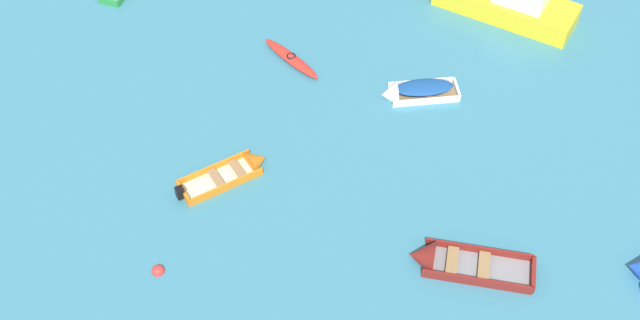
{
  "coord_description": "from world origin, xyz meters",
  "views": [
    {
      "loc": [
        -2.41,
        0.69,
        22.18
      ],
      "look_at": [
        0.0,
        19.95,
        0.15
      ],
      "focal_mm": 46.58,
      "sensor_mm": 36.0,
      "label": 1
    }
  ],
  "objects_px": {
    "rowboat_orange_far_back": "(240,169)",
    "kayak_red_foreground_center": "(291,58)",
    "rowboat_maroon_back_row_left": "(444,261)",
    "mooring_buoy_trailing": "(158,271)",
    "rowboat_white_cluster_outer": "(411,91)"
  },
  "relations": [
    {
      "from": "kayak_red_foreground_center",
      "to": "mooring_buoy_trailing",
      "type": "xyz_separation_m",
      "value": [
        -5.22,
        -9.42,
        -0.14
      ]
    },
    {
      "from": "rowboat_white_cluster_outer",
      "to": "kayak_red_foreground_center",
      "type": "height_order",
      "value": "rowboat_white_cluster_outer"
    },
    {
      "from": "kayak_red_foreground_center",
      "to": "rowboat_white_cluster_outer",
      "type": "bearing_deg",
      "value": -30.52
    },
    {
      "from": "rowboat_white_cluster_outer",
      "to": "rowboat_orange_far_back",
      "type": "relative_size",
      "value": 0.88
    },
    {
      "from": "rowboat_maroon_back_row_left",
      "to": "mooring_buoy_trailing",
      "type": "relative_size",
      "value": 9.72
    },
    {
      "from": "mooring_buoy_trailing",
      "to": "rowboat_white_cluster_outer",
      "type": "bearing_deg",
      "value": 35.73
    },
    {
      "from": "rowboat_white_cluster_outer",
      "to": "mooring_buoy_trailing",
      "type": "distance_m",
      "value": 11.76
    },
    {
      "from": "rowboat_orange_far_back",
      "to": "kayak_red_foreground_center",
      "type": "distance_m",
      "value": 6.05
    },
    {
      "from": "rowboat_orange_far_back",
      "to": "kayak_red_foreground_center",
      "type": "bearing_deg",
      "value": 66.92
    },
    {
      "from": "rowboat_orange_far_back",
      "to": "rowboat_maroon_back_row_left",
      "type": "distance_m",
      "value": 7.81
    },
    {
      "from": "rowboat_maroon_back_row_left",
      "to": "kayak_red_foreground_center",
      "type": "relative_size",
      "value": 1.46
    },
    {
      "from": "rowboat_maroon_back_row_left",
      "to": "rowboat_white_cluster_outer",
      "type": "bearing_deg",
      "value": 86.61
    },
    {
      "from": "rowboat_white_cluster_outer",
      "to": "rowboat_orange_far_back",
      "type": "xyz_separation_m",
      "value": [
        -6.69,
        -3.01,
        -0.08
      ]
    },
    {
      "from": "mooring_buoy_trailing",
      "to": "rowboat_maroon_back_row_left",
      "type": "bearing_deg",
      "value": -5.33
    },
    {
      "from": "rowboat_maroon_back_row_left",
      "to": "mooring_buoy_trailing",
      "type": "height_order",
      "value": "rowboat_maroon_back_row_left"
    }
  ]
}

